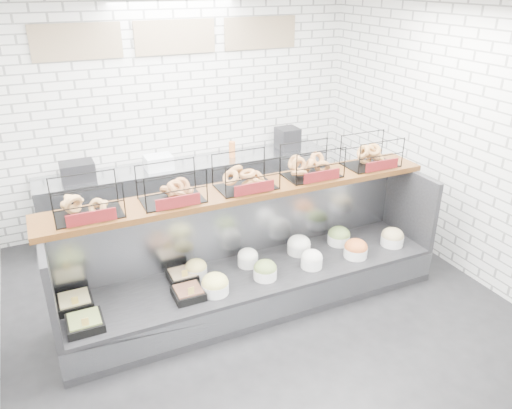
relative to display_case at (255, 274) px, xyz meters
name	(u,v)px	position (x,y,z in m)	size (l,w,h in m)	color
ground	(267,318)	(-0.01, -0.34, -0.33)	(5.50, 5.50, 0.00)	black
room_shell	(242,108)	(-0.01, 0.26, 1.73)	(5.02, 5.51, 3.01)	white
display_case	(255,274)	(0.00, 0.00, 0.00)	(4.00, 0.90, 1.20)	black
bagel_shelf	(246,177)	(-0.01, 0.18, 1.05)	(4.10, 0.50, 0.40)	#3F220D
prep_counter	(191,192)	(-0.01, 2.09, 0.14)	(4.00, 0.60, 1.20)	#93969B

